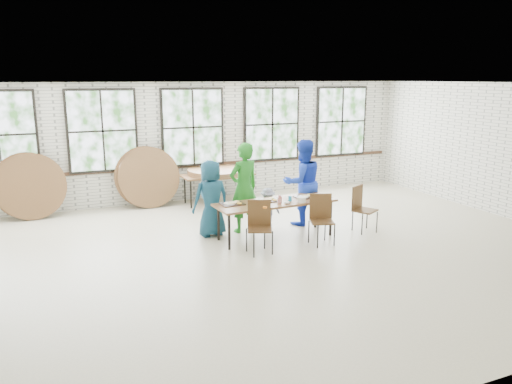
% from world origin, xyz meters
% --- Properties ---
extents(room, '(12.00, 12.00, 12.00)m').
position_xyz_m(room, '(0.00, 4.44, 1.83)').
color(room, beige).
rests_on(room, ground).
extents(dining_table, '(2.44, 0.92, 0.74)m').
position_xyz_m(dining_table, '(0.56, 0.73, 0.69)').
color(dining_table, brown).
rests_on(dining_table, ground).
extents(chair_near_left, '(0.54, 0.54, 0.95)m').
position_xyz_m(chair_near_left, '(-0.05, 0.12, 0.56)').
color(chair_near_left, '#50341A').
rests_on(chair_near_left, ground).
extents(chair_near_right, '(0.54, 0.53, 0.95)m').
position_xyz_m(chair_near_right, '(1.22, 0.11, 0.56)').
color(chair_near_right, '#50341A').
rests_on(chair_near_right, ground).
extents(chair_spare, '(0.56, 0.56, 0.95)m').
position_xyz_m(chair_spare, '(2.37, 0.45, 0.56)').
color(chair_spare, '#50341A').
rests_on(chair_spare, ground).
extents(adult_teal, '(0.80, 0.57, 1.53)m').
position_xyz_m(adult_teal, '(-0.55, 1.38, 0.77)').
color(adult_teal, navy).
rests_on(adult_teal, ground).
extents(adult_green, '(0.75, 0.58, 1.84)m').
position_xyz_m(adult_green, '(0.15, 1.38, 0.92)').
color(adult_green, '#207820').
rests_on(adult_green, ground).
extents(toddler, '(0.56, 0.33, 0.86)m').
position_xyz_m(toddler, '(0.69, 1.38, 0.43)').
color(toddler, '#111637').
rests_on(toddler, ground).
extents(adult_blue, '(0.89, 0.70, 1.84)m').
position_xyz_m(adult_blue, '(1.50, 1.38, 0.92)').
color(adult_blue, blue).
rests_on(adult_blue, ground).
extents(storage_table, '(1.83, 0.82, 0.74)m').
position_xyz_m(storage_table, '(0.45, 3.87, 0.69)').
color(storage_table, brown).
rests_on(storage_table, ground).
extents(tabletop_clutter, '(2.01, 0.62, 0.11)m').
position_xyz_m(tabletop_clutter, '(0.63, 0.69, 0.77)').
color(tabletop_clutter, black).
rests_on(tabletop_clutter, dining_table).
extents(round_tops_stacked, '(1.50, 1.50, 0.13)m').
position_xyz_m(round_tops_stacked, '(0.45, 3.87, 0.80)').
color(round_tops_stacked, brown).
rests_on(round_tops_stacked, storage_table).
extents(round_tops_leaning, '(4.21, 0.49, 1.48)m').
position_xyz_m(round_tops_leaning, '(-2.56, 4.20, 0.73)').
color(round_tops_leaning, brown).
rests_on(round_tops_leaning, ground).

